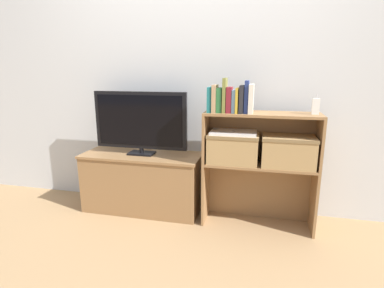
{
  "coord_description": "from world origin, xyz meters",
  "views": [
    {
      "loc": [
        0.53,
        -2.16,
        1.21
      ],
      "look_at": [
        0.0,
        0.14,
        0.64
      ],
      "focal_mm": 28.0,
      "sensor_mm": 36.0,
      "label": 1
    }
  ],
  "objects_px": {
    "book_mustard": "(237,100)",
    "book_ivory": "(251,99)",
    "book_tan": "(215,99)",
    "book_olive": "(225,95)",
    "book_maroon": "(229,100)",
    "tv": "(140,121)",
    "book_forest": "(220,100)",
    "book_charcoal": "(242,99)",
    "storage_basket_left": "(233,147)",
    "tv_stand": "(143,182)",
    "book_skyblue": "(234,101)",
    "laptop": "(234,132)",
    "storage_basket_right": "(288,150)",
    "book_navy": "(247,97)",
    "book_teal": "(210,100)",
    "baby_monitor": "(316,106)"
  },
  "relations": [
    {
      "from": "book_mustard",
      "to": "book_ivory",
      "type": "xyz_separation_m",
      "value": [
        0.1,
        0.0,
        0.01
      ]
    },
    {
      "from": "book_mustard",
      "to": "book_tan",
      "type": "bearing_deg",
      "value": 180.0
    },
    {
      "from": "book_olive",
      "to": "book_maroon",
      "type": "height_order",
      "value": "book_olive"
    },
    {
      "from": "tv",
      "to": "book_forest",
      "type": "height_order",
      "value": "book_forest"
    },
    {
      "from": "book_charcoal",
      "to": "storage_basket_left",
      "type": "xyz_separation_m",
      "value": [
        -0.05,
        0.03,
        -0.37
      ]
    },
    {
      "from": "book_forest",
      "to": "book_mustard",
      "type": "bearing_deg",
      "value": 0.0
    },
    {
      "from": "tv_stand",
      "to": "book_skyblue",
      "type": "height_order",
      "value": "book_skyblue"
    },
    {
      "from": "book_skyblue",
      "to": "tv",
      "type": "bearing_deg",
      "value": 173.43
    },
    {
      "from": "book_ivory",
      "to": "laptop",
      "type": "bearing_deg",
      "value": 168.53
    },
    {
      "from": "book_maroon",
      "to": "book_ivory",
      "type": "distance_m",
      "value": 0.16
    },
    {
      "from": "book_maroon",
      "to": "storage_basket_right",
      "type": "xyz_separation_m",
      "value": [
        0.45,
        0.03,
        -0.37
      ]
    },
    {
      "from": "book_olive",
      "to": "book_mustard",
      "type": "distance_m",
      "value": 0.1
    },
    {
      "from": "book_skyblue",
      "to": "book_navy",
      "type": "distance_m",
      "value": 0.1
    },
    {
      "from": "tv_stand",
      "to": "book_mustard",
      "type": "xyz_separation_m",
      "value": [
        0.82,
        -0.09,
        0.75
      ]
    },
    {
      "from": "book_forest",
      "to": "storage_basket_left",
      "type": "relative_size",
      "value": 0.47
    },
    {
      "from": "book_maroon",
      "to": "storage_basket_right",
      "type": "bearing_deg",
      "value": 3.17
    },
    {
      "from": "book_mustard",
      "to": "book_charcoal",
      "type": "relative_size",
      "value": 0.9
    },
    {
      "from": "book_forest",
      "to": "book_charcoal",
      "type": "xyz_separation_m",
      "value": [
        0.16,
        0.0,
        0.01
      ]
    },
    {
      "from": "book_charcoal",
      "to": "book_navy",
      "type": "bearing_deg",
      "value": 0.0
    },
    {
      "from": "book_charcoal",
      "to": "laptop",
      "type": "xyz_separation_m",
      "value": [
        -0.05,
        0.03,
        -0.26
      ]
    },
    {
      "from": "book_olive",
      "to": "book_skyblue",
      "type": "bearing_deg",
      "value": 0.0
    },
    {
      "from": "book_teal",
      "to": "book_tan",
      "type": "bearing_deg",
      "value": 0.0
    },
    {
      "from": "book_mustard",
      "to": "book_charcoal",
      "type": "bearing_deg",
      "value": 0.0
    },
    {
      "from": "storage_basket_left",
      "to": "book_mustard",
      "type": "bearing_deg",
      "value": -49.85
    },
    {
      "from": "book_tan",
      "to": "book_ivory",
      "type": "distance_m",
      "value": 0.27
    },
    {
      "from": "tv",
      "to": "baby_monitor",
      "type": "xyz_separation_m",
      "value": [
        1.38,
        -0.05,
        0.17
      ]
    },
    {
      "from": "laptop",
      "to": "book_tan",
      "type": "bearing_deg",
      "value": -170.33
    },
    {
      "from": "book_navy",
      "to": "book_ivory",
      "type": "relative_size",
      "value": 1.12
    },
    {
      "from": "book_mustard",
      "to": "book_ivory",
      "type": "relative_size",
      "value": 0.86
    },
    {
      "from": "book_tan",
      "to": "baby_monitor",
      "type": "xyz_separation_m",
      "value": [
        0.73,
        0.04,
        -0.05
      ]
    },
    {
      "from": "book_navy",
      "to": "storage_basket_right",
      "type": "relative_size",
      "value": 0.61
    },
    {
      "from": "book_mustard",
      "to": "laptop",
      "type": "bearing_deg",
      "value": 130.15
    },
    {
      "from": "tv",
      "to": "book_tan",
      "type": "bearing_deg",
      "value": -8.0
    },
    {
      "from": "book_tan",
      "to": "laptop",
      "type": "height_order",
      "value": "book_tan"
    },
    {
      "from": "book_charcoal",
      "to": "storage_basket_left",
      "type": "height_order",
      "value": "book_charcoal"
    },
    {
      "from": "book_tan",
      "to": "book_charcoal",
      "type": "height_order",
      "value": "book_tan"
    },
    {
      "from": "book_forest",
      "to": "book_ivory",
      "type": "height_order",
      "value": "book_ivory"
    },
    {
      "from": "tv_stand",
      "to": "baby_monitor",
      "type": "xyz_separation_m",
      "value": [
        1.38,
        -0.05,
        0.71
      ]
    },
    {
      "from": "tv",
      "to": "laptop",
      "type": "bearing_deg",
      "value": -4.77
    },
    {
      "from": "book_forest",
      "to": "laptop",
      "type": "relative_size",
      "value": 0.52
    },
    {
      "from": "book_skyblue",
      "to": "storage_basket_right",
      "type": "xyz_separation_m",
      "value": [
        0.42,
        0.03,
        -0.36
      ]
    },
    {
      "from": "book_navy",
      "to": "book_maroon",
      "type": "bearing_deg",
      "value": -180.0
    },
    {
      "from": "book_charcoal",
      "to": "storage_basket_right",
      "type": "height_order",
      "value": "book_charcoal"
    },
    {
      "from": "book_mustard",
      "to": "book_teal",
      "type": "bearing_deg",
      "value": 180.0
    },
    {
      "from": "tv",
      "to": "book_navy",
      "type": "xyz_separation_m",
      "value": [
        0.89,
        -0.09,
        0.23
      ]
    },
    {
      "from": "baby_monitor",
      "to": "laptop",
      "type": "relative_size",
      "value": 0.41
    },
    {
      "from": "book_olive",
      "to": "book_ivory",
      "type": "bearing_deg",
      "value": 0.0
    },
    {
      "from": "book_forest",
      "to": "storage_basket_right",
      "type": "bearing_deg",
      "value": 2.74
    },
    {
      "from": "book_navy",
      "to": "laptop",
      "type": "relative_size",
      "value": 0.68
    },
    {
      "from": "book_navy",
      "to": "baby_monitor",
      "type": "height_order",
      "value": "book_navy"
    }
  ]
}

